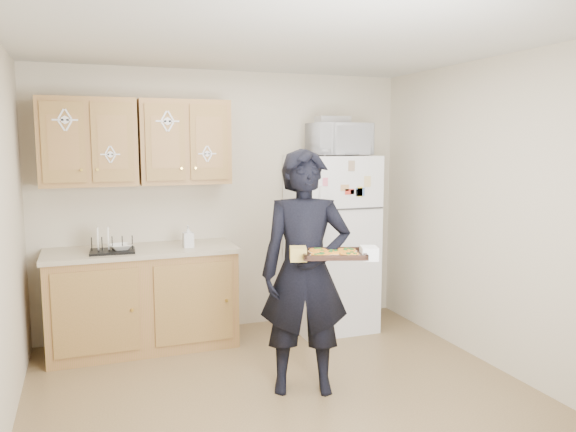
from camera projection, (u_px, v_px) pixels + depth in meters
The scene contains 23 objects.
floor at pixel (291, 403), 3.95m from camera, with size 3.60×3.60×0.00m, color brown.
ceiling at pixel (291, 37), 3.62m from camera, with size 3.60×3.60×0.00m, color silver.
wall_back at pixel (226, 202), 5.46m from camera, with size 3.60×0.04×2.50m, color beige.
wall_front at pixel (457, 296), 2.11m from camera, with size 3.60×0.04×2.50m, color beige.
wall_right at pixel (506, 216), 4.40m from camera, with size 0.04×3.60×2.50m, color beige.
refrigerator at pixel (331, 243), 5.49m from camera, with size 0.75×0.70×1.70m, color silver.
base_cabinet at pixel (143, 301), 4.98m from camera, with size 1.60×0.60×0.86m, color olive.
countertop at pixel (141, 251), 4.92m from camera, with size 1.64×0.64×0.04m, color tan.
upper_cab_left at pixel (88, 142), 4.79m from camera, with size 0.80×0.33×0.75m, color olive.
upper_cab_right at pixel (184, 142), 5.07m from camera, with size 0.80×0.33×0.75m, color olive.
cereal_box at pixel (365, 300), 5.98m from camera, with size 0.20×0.07×0.32m, color #E7B851.
person at pixel (305, 273), 4.06m from camera, with size 0.65×0.43×1.78m, color black.
baking_tray at pixel (334, 255), 3.80m from camera, with size 0.42×0.31×0.04m, color black.
pizza_front_left at pixel (320, 255), 3.72m from camera, with size 0.14×0.14×0.02m, color orange.
pizza_front_right at pixel (350, 254), 3.73m from camera, with size 0.14×0.14×0.02m, color orange.
pizza_back_left at pixel (318, 251), 3.86m from camera, with size 0.14×0.14×0.02m, color orange.
pizza_back_right at pixel (347, 250), 3.87m from camera, with size 0.14×0.14×0.02m, color orange.
pizza_center at pixel (334, 253), 3.80m from camera, with size 0.14×0.14×0.02m, color orange.
microwave at pixel (339, 139), 5.33m from camera, with size 0.55×0.37×0.31m, color silver.
foil_pan at pixel (333, 120), 5.32m from camera, with size 0.30×0.21×0.06m, color #AAABB1.
dish_rack at pixel (112, 244), 4.74m from camera, with size 0.37×0.27×0.15m, color black.
bowl at pixel (121, 247), 4.77m from camera, with size 0.19×0.19×0.05m, color silver.
soap_bottle at pixel (188, 236), 4.97m from camera, with size 0.09×0.09×0.20m, color silver.
Camera 1 is at (-1.30, -3.51, 1.82)m, focal length 35.00 mm.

